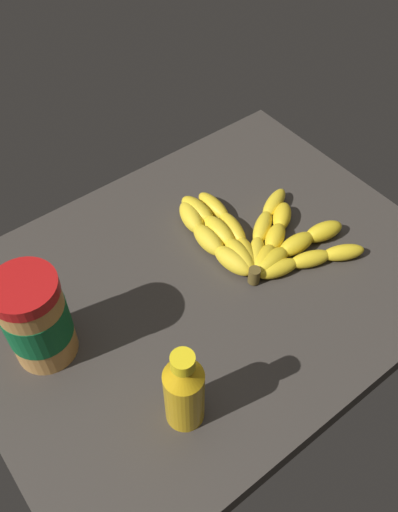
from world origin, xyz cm
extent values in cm
cube|color=#38332D|center=(0.00, 0.00, -2.20)|extent=(79.24, 60.01, 4.39)
ellipsoid|color=yellow|center=(-10.44, 6.64, 1.40)|extent=(8.01, 4.61, 2.80)
ellipsoid|color=yellow|center=(-16.19, 8.47, 1.40)|extent=(8.05, 5.29, 2.80)
ellipsoid|color=yellow|center=(-21.71, 10.89, 1.40)|extent=(8.00, 5.90, 2.80)
ellipsoid|color=yellow|center=(-10.53, 4.98, 1.66)|extent=(7.81, 4.18, 3.33)
ellipsoid|color=yellow|center=(-16.48, 4.76, 1.66)|extent=(7.61, 3.67, 3.33)
ellipsoid|color=yellow|center=(-22.38, 5.52, 1.66)|extent=(8.00, 4.81, 3.33)
ellipsoid|color=yellow|center=(-9.89, 3.79, 1.60)|extent=(7.45, 5.67, 3.20)
ellipsoid|color=yellow|center=(-14.67, 1.32, 1.60)|extent=(7.42, 6.18, 3.20)
ellipsoid|color=yellow|center=(-19.14, -1.67, 1.60)|extent=(7.30, 6.61, 3.20)
ellipsoid|color=yellow|center=(-9.53, 2.16, 1.44)|extent=(7.95, 7.81, 2.88)
ellipsoid|color=yellow|center=(-14.66, -1.97, 1.44)|extent=(8.47, 6.99, 2.88)
ellipsoid|color=yellow|center=(-20.44, -5.14, 1.44)|extent=(8.73, 5.96, 2.88)
ellipsoid|color=yellow|center=(-8.10, 1.19, 1.53)|extent=(6.24, 8.67, 3.06)
ellipsoid|color=yellow|center=(-10.22, -4.93, 1.53)|extent=(4.81, 8.63, 3.06)
ellipsoid|color=yellow|center=(-10.99, -11.37, 1.53)|extent=(3.15, 8.18, 3.06)
ellipsoid|color=yellow|center=(-6.92, 0.81, 1.77)|extent=(4.94, 8.66, 3.54)
ellipsoid|color=yellow|center=(-7.73, -5.66, 1.77)|extent=(4.12, 8.39, 3.54)
ellipsoid|color=yellow|center=(-7.85, -12.18, 1.77)|extent=(3.84, 8.29, 3.54)
ellipsoid|color=yellow|center=(-5.35, 0.92, 1.75)|extent=(4.67, 8.27, 3.49)
ellipsoid|color=yellow|center=(-5.01, -5.30, 1.75)|extent=(3.86, 7.98, 3.49)
ellipsoid|color=yellow|center=(-5.93, -11.46, 1.75)|extent=(5.32, 8.45, 3.49)
cylinder|color=brown|center=(-6.07, 5.50, 1.80)|extent=(2.00, 2.00, 3.00)
cylinder|color=#BF8442|center=(27.02, -4.12, 7.12)|extent=(9.20, 9.20, 14.24)
cylinder|color=#0F592D|center=(27.02, -4.12, 7.83)|extent=(9.38, 9.38, 6.41)
cylinder|color=#B71414|center=(27.02, -4.12, 15.23)|extent=(9.41, 9.41, 1.99)
cylinder|color=gold|center=(16.76, 17.00, 5.56)|extent=(5.43, 5.43, 11.13)
cone|color=gold|center=(16.76, 17.00, 12.43)|extent=(5.43, 5.43, 2.61)
cylinder|color=yellow|center=(16.76, 17.00, 14.76)|extent=(3.11, 3.11, 2.04)
camera|label=1|loc=(34.40, 43.01, 72.02)|focal=37.85mm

